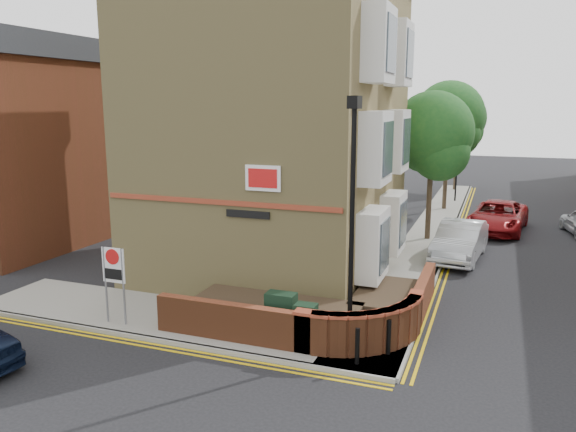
{
  "coord_description": "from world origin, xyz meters",
  "views": [
    {
      "loc": [
        4.84,
        -11.85,
        6.25
      ],
      "look_at": [
        -1.12,
        4.0,
        2.83
      ],
      "focal_mm": 35.0,
      "sensor_mm": 36.0,
      "label": 1
    }
  ],
  "objects_px": {
    "utility_cabinet_large": "(281,315)",
    "lamppost": "(352,225)",
    "zone_sign": "(114,271)",
    "silver_car_near": "(460,241)"
  },
  "relations": [
    {
      "from": "lamppost",
      "to": "utility_cabinet_large",
      "type": "bearing_deg",
      "value": 176.99
    },
    {
      "from": "utility_cabinet_large",
      "to": "silver_car_near",
      "type": "height_order",
      "value": "silver_car_near"
    },
    {
      "from": "utility_cabinet_large",
      "to": "zone_sign",
      "type": "distance_m",
      "value": 4.86
    },
    {
      "from": "lamppost",
      "to": "zone_sign",
      "type": "bearing_deg",
      "value": -173.93
    },
    {
      "from": "lamppost",
      "to": "utility_cabinet_large",
      "type": "height_order",
      "value": "lamppost"
    },
    {
      "from": "lamppost",
      "to": "silver_car_near",
      "type": "relative_size",
      "value": 1.35
    },
    {
      "from": "lamppost",
      "to": "silver_car_near",
      "type": "xyz_separation_m",
      "value": [
        2.0,
        10.08,
        -2.58
      ]
    },
    {
      "from": "utility_cabinet_large",
      "to": "silver_car_near",
      "type": "bearing_deg",
      "value": 68.66
    },
    {
      "from": "lamppost",
      "to": "silver_car_near",
      "type": "height_order",
      "value": "lamppost"
    },
    {
      "from": "utility_cabinet_large",
      "to": "lamppost",
      "type": "bearing_deg",
      "value": -3.01
    }
  ]
}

